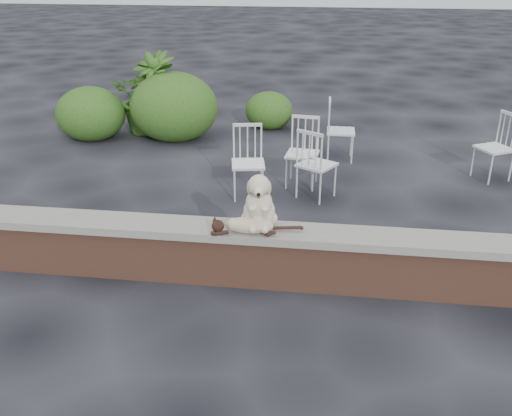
# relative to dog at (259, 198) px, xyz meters

# --- Properties ---
(ground) EXTENTS (60.00, 60.00, 0.00)m
(ground) POSITION_rel_dog_xyz_m (0.16, -0.05, -0.87)
(ground) COLOR black
(ground) RESTS_ON ground
(brick_wall) EXTENTS (6.00, 0.30, 0.50)m
(brick_wall) POSITION_rel_dog_xyz_m (0.16, -0.05, -0.62)
(brick_wall) COLOR brown
(brick_wall) RESTS_ON ground
(capstone) EXTENTS (6.20, 0.40, 0.08)m
(capstone) POSITION_rel_dog_xyz_m (0.16, -0.05, -0.33)
(capstone) COLOR slate
(capstone) RESTS_ON brick_wall
(dog) EXTENTS (0.43, 0.53, 0.58)m
(dog) POSITION_rel_dog_xyz_m (0.00, 0.00, 0.00)
(dog) COLOR #C7B598
(dog) RESTS_ON capstone
(cat) EXTENTS (1.03, 0.34, 0.17)m
(cat) POSITION_rel_dog_xyz_m (-0.08, -0.15, -0.20)
(cat) COLOR #C2AC8B
(cat) RESTS_ON capstone
(chair_b) EXTENTS (0.62, 0.62, 0.94)m
(chair_b) POSITION_rel_dog_xyz_m (0.27, 2.52, -0.40)
(chair_b) COLOR white
(chair_b) RESTS_ON ground
(chair_c) EXTENTS (0.77, 0.77, 0.94)m
(chair_c) POSITION_rel_dog_xyz_m (0.48, 2.13, -0.40)
(chair_c) COLOR white
(chair_c) RESTS_ON ground
(chair_d) EXTENTS (0.76, 0.76, 0.94)m
(chair_d) POSITION_rel_dog_xyz_m (2.92, 3.13, -0.40)
(chair_d) COLOR white
(chair_d) RESTS_ON ground
(chair_a) EXTENTS (0.65, 0.65, 0.94)m
(chair_a) POSITION_rel_dog_xyz_m (-0.41, 2.04, -0.40)
(chair_a) COLOR white
(chair_a) RESTS_ON ground
(chair_e) EXTENTS (0.57, 0.57, 0.94)m
(chair_e) POSITION_rel_dog_xyz_m (0.79, 3.68, -0.40)
(chair_e) COLOR white
(chair_e) RESTS_ON ground
(potted_plant_a) EXTENTS (1.41, 1.31, 1.29)m
(potted_plant_a) POSITION_rel_dog_xyz_m (-2.59, 4.70, -0.22)
(potted_plant_a) COLOR #275016
(potted_plant_a) RESTS_ON ground
(potted_plant_b) EXTENTS (0.93, 0.93, 1.37)m
(potted_plant_b) POSITION_rel_dog_xyz_m (-2.53, 4.98, -0.19)
(potted_plant_b) COLOR #275016
(potted_plant_b) RESTS_ON ground
(shrubbery) EXTENTS (3.99, 1.99, 1.19)m
(shrubbery) POSITION_rel_dog_xyz_m (-2.27, 4.48, -0.39)
(shrubbery) COLOR #275016
(shrubbery) RESTS_ON ground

